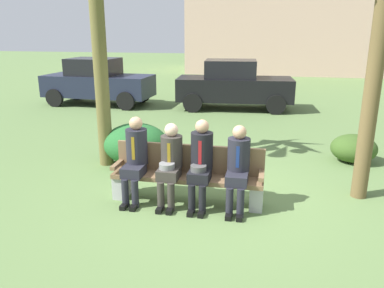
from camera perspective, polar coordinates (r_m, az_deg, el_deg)
The scene contains 10 objects.
ground_plane at distance 6.43m, azimuth 3.03°, elevation -7.73°, with size 80.00×80.00×0.00m, color #5D7943.
park_bench at distance 6.11m, azimuth -0.65°, elevation -4.60°, with size 2.39×0.44×0.90m.
seated_man_leftmost at distance 6.11m, azimuth -8.43°, elevation -1.63°, with size 0.34×0.72×1.35m.
seated_man_centerleft at distance 5.94m, azimuth -3.27°, elevation -2.43°, with size 0.34×0.72×1.28m.
seated_man_centerright at distance 5.84m, azimuth 1.31°, elevation -2.36°, with size 0.34×0.72×1.36m.
seated_man_rightmost at distance 5.78m, azimuth 6.84°, elevation -2.96°, with size 0.34×0.72×1.30m.
shrub_near_bench at distance 7.92m, azimuth -8.33°, elevation 0.05°, with size 1.33×1.22×0.83m, color #24612A.
shrub_mid_lawn at distance 8.63m, azimuth 22.91°, elevation -0.60°, with size 0.93×0.85×0.58m, color #385520.
parked_car_near at distance 14.58m, azimuth -13.85°, elevation 8.97°, with size 3.95×1.80×1.68m.
parked_car_far at distance 13.42m, azimuth 6.21°, elevation 8.74°, with size 4.02×1.97×1.68m.
Camera 1 is at (0.87, -5.80, 2.64)m, focal length 35.87 mm.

